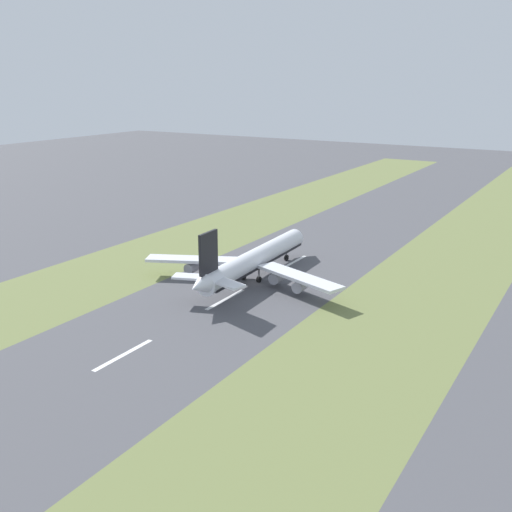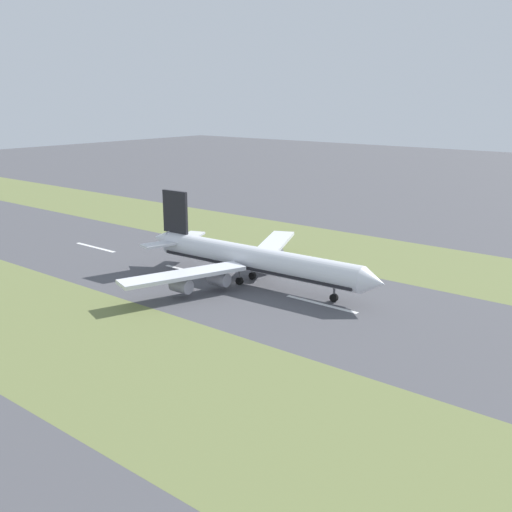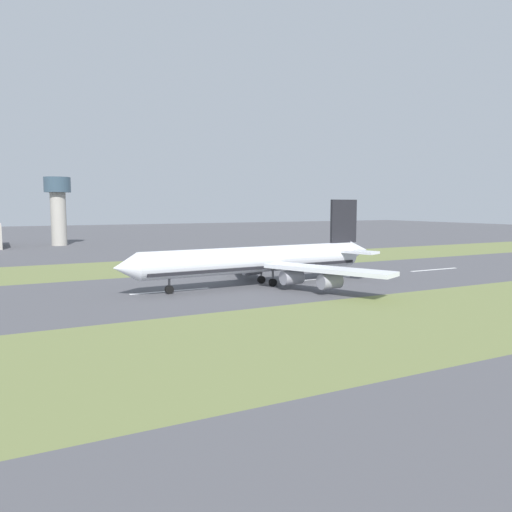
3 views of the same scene
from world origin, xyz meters
The scene contains 7 objects.
ground_plane centered at (0.00, 0.00, 0.00)m, with size 800.00×800.00×0.00m, color #4C4C51.
grass_median_west centered at (-45.00, 0.00, 0.00)m, with size 40.00×600.00×0.01m, color olive.
grass_median_east centered at (45.00, 0.00, 0.00)m, with size 40.00×600.00×0.01m, color olive.
centreline_dash_near centered at (0.00, -55.75, 0.01)m, with size 1.20×18.00×0.01m, color silver.
centreline_dash_mid centered at (0.00, -15.75, 0.01)m, with size 1.20×18.00×0.01m, color silver.
centreline_dash_far centered at (0.00, 24.25, 0.01)m, with size 1.20×18.00×0.01m, color silver.
airplane_main_jet centered at (-2.08, 2.35, 6.02)m, with size 64.07×67.18×20.20m.
Camera 1 is at (86.22, -143.11, 57.86)m, focal length 42.00 mm.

